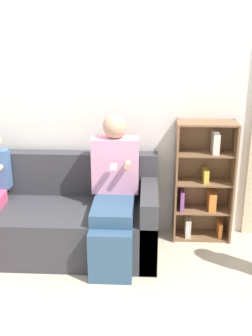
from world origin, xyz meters
name	(u,v)px	position (x,y,z in m)	size (l,w,h in m)	color
ground_plane	(83,279)	(0.00, 0.00, 0.00)	(14.00, 14.00, 0.00)	beige
back_wall	(94,103)	(0.00, 0.94, 1.27)	(10.00, 0.06, 2.55)	silver
couch	(47,220)	(-0.39, 0.50, 0.28)	(1.99, 0.81, 0.84)	#38383D
adult_seated	(114,188)	(0.23, 0.41, 0.64)	(0.41, 0.77, 1.25)	#335170
bookshelf	(204,182)	(1.04, 0.81, 0.57)	(0.54, 0.26, 1.14)	brown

